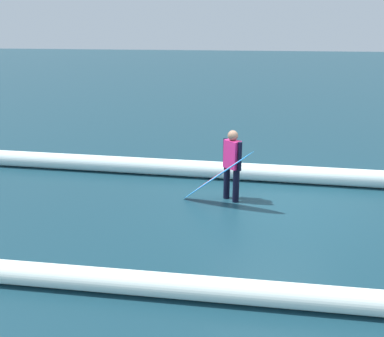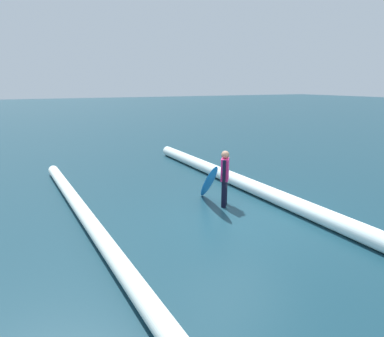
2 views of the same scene
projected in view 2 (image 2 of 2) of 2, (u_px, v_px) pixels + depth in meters
name	position (u px, v px, depth m)	size (l,w,h in m)	color
ground_plane	(239.00, 218.00, 8.47)	(155.74, 155.74, 0.00)	#143643
surfer	(225.00, 175.00, 9.11)	(0.43, 0.38, 1.56)	black
surfboard	(209.00, 182.00, 9.25)	(1.60, 0.66, 1.32)	#268CE5
wave_crest_foreground	(323.00, 216.00, 8.00)	(0.42, 0.42, 18.37)	white
wave_crest_midground	(133.00, 283.00, 5.41)	(0.35, 0.35, 16.83)	white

